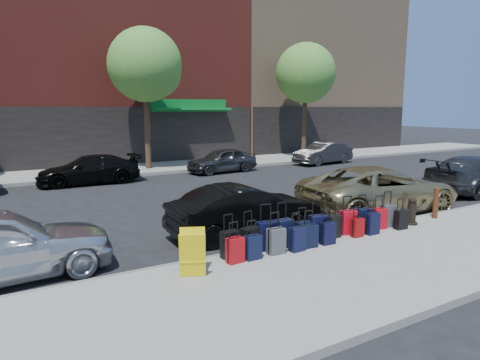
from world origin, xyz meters
TOP-DOWN VIEW (x-y plane):
  - ground at (0.00, 0.00)m, footprint 120.00×120.00m
  - sidewalk_near at (0.00, -6.50)m, footprint 60.00×4.00m
  - sidewalk_far at (0.00, 10.00)m, footprint 60.00×4.00m
  - curb_near at (0.00, -4.48)m, footprint 60.00×0.08m
  - curb_far at (0.00, 7.98)m, footprint 60.00×0.08m
  - building_center at (0.00, 17.99)m, footprint 17.00×12.85m
  - building_right at (16.00, 17.99)m, footprint 15.00×12.12m
  - tree_center at (0.64, 9.50)m, footprint 3.80×3.80m
  - tree_right at (11.14, 9.50)m, footprint 3.80×3.80m
  - suitcase_front_0 at (-2.45, -4.78)m, footprint 0.42×0.26m
  - suitcase_front_1 at (-1.96, -4.80)m, footprint 0.44×0.29m
  - suitcase_front_2 at (-1.48, -4.75)m, footprint 0.47×0.31m
  - suitcase_front_3 at (-1.05, -4.80)m, footprint 0.46×0.28m
  - suitcase_front_4 at (-0.51, -4.85)m, footprint 0.39×0.24m
  - suitcase_front_5 at (-0.04, -4.83)m, footprint 0.46×0.31m
  - suitcase_front_6 at (0.48, -4.82)m, footprint 0.39×0.23m
  - suitcase_front_7 at (1.00, -4.78)m, footprint 0.44×0.29m
  - suitcase_front_8 at (1.52, -4.81)m, footprint 0.41×0.23m
  - suitcase_front_9 at (2.07, -4.85)m, footprint 0.40×0.27m
  - suitcase_front_10 at (2.43, -4.83)m, footprint 0.43×0.28m
  - suitcase_back_0 at (-2.50, -5.10)m, footprint 0.38×0.25m
  - suitcase_back_1 at (-2.08, -5.11)m, footprint 0.36×0.22m
  - suitcase_back_2 at (-1.45, -5.08)m, footprint 0.40×0.23m
  - suitcase_back_3 at (-0.93, -5.16)m, footprint 0.39×0.24m
  - suitcase_back_4 at (-0.53, -5.10)m, footprint 0.38×0.25m
  - suitcase_back_5 at (0.00, -5.13)m, footprint 0.36×0.22m
  - suitcase_back_7 at (1.03, -5.07)m, footprint 0.32×0.19m
  - suitcase_back_8 at (1.53, -5.09)m, footprint 0.38×0.22m
  - suitcase_back_10 at (2.55, -5.15)m, footprint 0.36×0.22m
  - fire_hydrant at (3.20, -4.97)m, footprint 0.40×0.35m
  - bollard at (4.37, -4.88)m, footprint 0.17×0.17m
  - display_rack at (-3.54, -5.27)m, footprint 0.68×0.70m
  - car_near_1 at (-1.08, -3.15)m, footprint 4.14×1.55m
  - car_near_2 at (4.04, -3.07)m, footprint 5.59×3.04m
  - car_far_1 at (-3.03, 7.05)m, footprint 4.43×1.90m
  - car_far_2 at (3.67, 7.10)m, footprint 3.88×1.85m
  - car_far_3 at (10.50, 7.02)m, footprint 4.09×1.87m

SIDE VIEW (x-z plane):
  - ground at x=0.00m, z-range 0.00..0.00m
  - sidewalk_near at x=0.00m, z-range 0.00..0.15m
  - sidewalk_far at x=0.00m, z-range 0.00..0.15m
  - curb_near at x=0.00m, z-range 0.00..0.15m
  - curb_far at x=0.00m, z-range 0.00..0.15m
  - suitcase_back_7 at x=1.03m, z-range 0.01..0.77m
  - suitcase_back_10 at x=2.55m, z-range -0.01..0.82m
  - suitcase_back_5 at x=0.00m, z-range -0.01..0.84m
  - suitcase_back_1 at x=-2.08m, z-range -0.01..0.84m
  - suitcase_back_4 at x=-0.53m, z-range -0.01..0.85m
  - suitcase_back_0 at x=-2.50m, z-range -0.01..0.86m
  - suitcase_back_3 at x=-0.93m, z-range -0.02..0.87m
  - suitcase_front_4 at x=-0.51m, z-range -0.01..0.87m
  - suitcase_back_8 at x=1.53m, z-range -0.02..0.87m
  - suitcase_front_9 at x=2.07m, z-range -0.02..0.88m
  - suitcase_front_6 at x=0.48m, z-range -0.02..0.89m
  - suitcase_back_2 at x=-1.45m, z-range -0.03..0.91m
  - suitcase_front_0 at x=-2.45m, z-range -0.03..0.93m
  - suitcase_front_1 at x=-1.96m, z-range -0.03..0.94m
  - suitcase_front_10 at x=2.43m, z-range -0.03..0.94m
  - suitcase_front_8 at x=1.52m, z-range -0.03..0.95m
  - suitcase_front_7 at x=1.00m, z-range -0.03..0.95m
  - suitcase_front_5 at x=-0.04m, z-range -0.04..0.98m
  - suitcase_front_2 at x=-1.48m, z-range -0.05..1.01m
  - suitcase_front_3 at x=-1.05m, z-range -0.05..1.01m
  - fire_hydrant at x=3.20m, z-range 0.12..0.90m
  - display_rack at x=-3.54m, z-range 0.14..1.03m
  - bollard at x=4.37m, z-range 0.16..1.06m
  - car_far_1 at x=-3.03m, z-range 0.00..1.27m
  - car_far_2 at x=3.67m, z-range 0.00..1.28m
  - car_far_3 at x=10.50m, z-range 0.00..1.30m
  - car_near_1 at x=-1.08m, z-range 0.00..1.35m
  - car_near_2 at x=4.04m, z-range 0.00..1.49m
  - tree_center at x=0.64m, z-range 1.78..9.05m
  - tree_right at x=11.14m, z-range 1.78..9.05m
  - building_right at x=16.00m, z-range -0.02..17.98m
  - building_center at x=0.00m, z-range -0.02..19.98m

